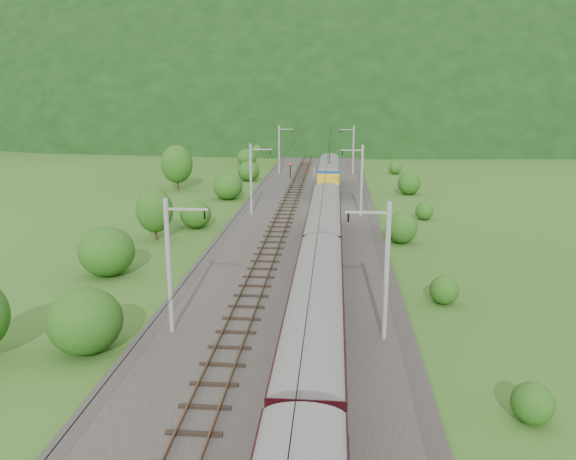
{
  "coord_description": "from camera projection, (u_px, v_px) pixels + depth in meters",
  "views": [
    {
      "loc": [
        3.21,
        -30.07,
        14.23
      ],
      "look_at": [
        -0.65,
        15.88,
        2.6
      ],
      "focal_mm": 35.0,
      "sensor_mm": 36.0,
      "label": 1
    }
  ],
  "objects": [
    {
      "name": "vegetation_left",
      "position": [
        158.0,
        220.0,
        52.7
      ],
      "size": [
        13.65,
        141.86,
        6.47
      ],
      "color": "#284D14",
      "rests_on": "ground"
    },
    {
      "name": "hazard_post_near",
      "position": [
        314.0,
        172.0,
        92.04
      ],
      "size": [
        0.15,
        0.15,
        1.45
      ],
      "primitive_type": "cylinder",
      "color": "red",
      "rests_on": "railbed"
    },
    {
      "name": "track_right",
      "position": [
        322.0,
        279.0,
        42.17
      ],
      "size": [
        2.4,
        220.0,
        0.27
      ],
      "color": "brown",
      "rests_on": "railbed"
    },
    {
      "name": "vegetation_right",
      "position": [
        446.0,
        253.0,
        45.73
      ],
      "size": [
        7.27,
        109.03,
        2.85
      ],
      "color": "#284D14",
      "rests_on": "ground"
    },
    {
      "name": "ground",
      "position": [
        276.0,
        339.0,
        32.79
      ],
      "size": [
        600.0,
        600.0,
        0.0
      ],
      "primitive_type": "plane",
      "color": "#30581B",
      "rests_on": "ground"
    },
    {
      "name": "mountain_ridge",
      "position": [
        128.0,
        113.0,
        332.4
      ],
      "size": [
        336.0,
        280.0,
        132.0
      ],
      "primitive_type": "ellipsoid",
      "color": "black",
      "rests_on": "ground"
    },
    {
      "name": "mountain_main",
      "position": [
        330.0,
        118.0,
        284.01
      ],
      "size": [
        504.0,
        360.0,
        244.0
      ],
      "primitive_type": "ellipsoid",
      "color": "black",
      "rests_on": "ground"
    },
    {
      "name": "overhead_wires",
      "position": [
        290.0,
        190.0,
        40.72
      ],
      "size": [
        4.83,
        198.0,
        0.03
      ],
      "color": "black",
      "rests_on": "ground"
    },
    {
      "name": "catenary_left",
      "position": [
        252.0,
        178.0,
        63.11
      ],
      "size": [
        2.54,
        192.28,
        8.0
      ],
      "color": "gray",
      "rests_on": "railbed"
    },
    {
      "name": "catenary_right",
      "position": [
        361.0,
        179.0,
        62.12
      ],
      "size": [
        2.54,
        192.28,
        8.0
      ],
      "color": "gray",
      "rests_on": "railbed"
    },
    {
      "name": "train",
      "position": [
        305.0,
        432.0,
        18.25
      ],
      "size": [
        2.84,
        134.59,
        4.92
      ],
      "color": "black",
      "rests_on": "ground"
    },
    {
      "name": "track_left",
      "position": [
        259.0,
        277.0,
        42.56
      ],
      "size": [
        2.4,
        220.0,
        0.27
      ],
      "color": "brown",
      "rests_on": "railbed"
    },
    {
      "name": "signal",
      "position": [
        290.0,
        169.0,
        89.63
      ],
      "size": [
        0.27,
        0.27,
        2.45
      ],
      "color": "black",
      "rests_on": "railbed"
    },
    {
      "name": "railbed",
      "position": [
        290.0,
        280.0,
        42.42
      ],
      "size": [
        14.0,
        220.0,
        0.3
      ],
      "primitive_type": "cube",
      "color": "#38332D",
      "rests_on": "ground"
    },
    {
      "name": "hazard_post_far",
      "position": [
        320.0,
        168.0,
        95.54
      ],
      "size": [
        0.18,
        0.18,
        1.7
      ],
      "primitive_type": "cylinder",
      "color": "red",
      "rests_on": "railbed"
    }
  ]
}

